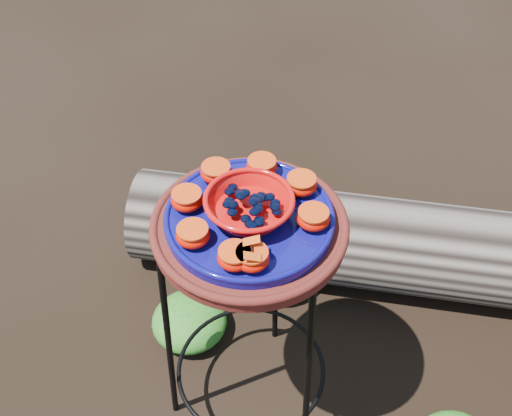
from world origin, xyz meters
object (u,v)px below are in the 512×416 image
(terracotta_saucer, at_px, (249,228))
(cobalt_plate, at_px, (249,219))
(red_bowl, at_px, (249,207))
(driftwood_log, at_px, (382,244))
(plant_stand, at_px, (250,327))

(terracotta_saucer, xyz_separation_m, cobalt_plate, (0.00, 0.00, 0.03))
(red_bowl, bearing_deg, driftwood_log, 66.41)
(terracotta_saucer, bearing_deg, driftwood_log, 66.41)
(plant_stand, xyz_separation_m, driftwood_log, (0.25, 0.57, -0.20))
(terracotta_saucer, relative_size, cobalt_plate, 1.17)
(terracotta_saucer, height_order, cobalt_plate, cobalt_plate)
(cobalt_plate, bearing_deg, red_bowl, 0.00)
(terracotta_saucer, relative_size, red_bowl, 2.33)
(cobalt_plate, distance_m, driftwood_log, 0.86)
(plant_stand, xyz_separation_m, terracotta_saucer, (0.00, 0.00, 0.37))
(red_bowl, bearing_deg, terracotta_saucer, 0.00)
(red_bowl, height_order, driftwood_log, red_bowl)
(red_bowl, bearing_deg, cobalt_plate, 0.00)
(cobalt_plate, height_order, red_bowl, red_bowl)
(terracotta_saucer, height_order, red_bowl, red_bowl)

